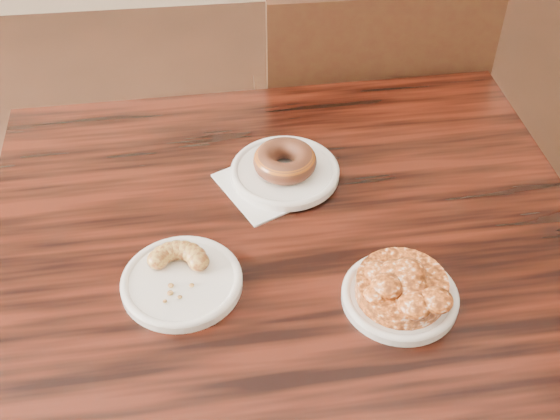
{
  "coord_description": "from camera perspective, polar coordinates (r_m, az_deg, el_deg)",
  "views": [
    {
      "loc": [
        0.09,
        -0.45,
        1.5
      ],
      "look_at": [
        0.17,
        0.28,
        0.8
      ],
      "focal_mm": 45.0,
      "sensor_mm": 36.0,
      "label": 1
    }
  ],
  "objects": [
    {
      "name": "chair_far",
      "position": [
        1.77,
        5.81,
        6.88
      ],
      "size": [
        0.5,
        0.5,
        0.9
      ],
      "primitive_type": null,
      "rotation": [
        0.0,
        0.0,
        3.14
      ],
      "color": "black",
      "rests_on": "floor"
    },
    {
      "name": "napkin",
      "position": [
        1.13,
        -0.82,
        2.1
      ],
      "size": [
        0.19,
        0.19,
        0.0
      ],
      "primitive_type": "cube",
      "rotation": [
        0.0,
        0.0,
        0.45
      ],
      "color": "white",
      "rests_on": "cafe_table"
    },
    {
      "name": "cruller_fragment",
      "position": [
        0.98,
        -8.1,
        -5.08
      ],
      "size": [
        0.1,
        0.1,
        0.03
      ],
      "primitive_type": null,
      "color": "brown",
      "rests_on": "plate_cruller"
    },
    {
      "name": "plate_cruller",
      "position": [
        0.99,
        -7.98,
        -5.84
      ],
      "size": [
        0.17,
        0.17,
        0.01
      ],
      "primitive_type": "cylinder",
      "color": "white",
      "rests_on": "cafe_table"
    },
    {
      "name": "apple_fritter",
      "position": [
        0.96,
        9.89,
        -5.95
      ],
      "size": [
        0.17,
        0.17,
        0.04
      ],
      "primitive_type": null,
      "color": "#401806",
      "rests_on": "plate_fritter"
    },
    {
      "name": "cafe_table",
      "position": [
        1.31,
        1.09,
        -15.63
      ],
      "size": [
        0.94,
        0.94,
        0.75
      ],
      "primitive_type": "cube",
      "rotation": [
        0.0,
        0.0,
        0.03
      ],
      "color": "black",
      "rests_on": "floor"
    },
    {
      "name": "plate_fritter",
      "position": [
        0.98,
        9.7,
        -6.96
      ],
      "size": [
        0.16,
        0.16,
        0.01
      ],
      "primitive_type": "cylinder",
      "color": "silver",
      "rests_on": "cafe_table"
    },
    {
      "name": "plate_donut",
      "position": [
        1.14,
        0.4,
        3.09
      ],
      "size": [
        0.18,
        0.18,
        0.01
      ],
      "primitive_type": "cylinder",
      "color": "white",
      "rests_on": "napkin"
    },
    {
      "name": "glazed_donut",
      "position": [
        1.13,
        0.4,
        4.02
      ],
      "size": [
        0.1,
        0.1,
        0.04
      ],
      "primitive_type": "torus",
      "color": "#8E4914",
      "rests_on": "plate_donut"
    }
  ]
}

